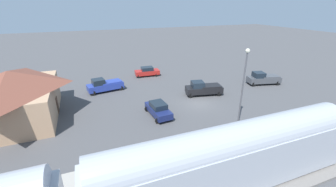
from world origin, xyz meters
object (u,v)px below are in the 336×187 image
Objects in this scene: pickup_charcoal at (263,78)px; light_pole_near_platform at (244,81)px; sedan_navy at (158,109)px; station_building at (13,95)px; pickup_blue at (105,85)px; pedestrian_waiting_far at (193,150)px; pedestrian_on_platform at (241,134)px; sedan_red at (147,71)px; pickup_black at (203,88)px.

pickup_charcoal is 17.05m from light_pole_near_platform.
sedan_navy is at bearing 51.38° from light_pole_near_platform.
pickup_charcoal is (-1.12, -35.98, -2.03)m from station_building.
pickup_charcoal is (-6.44, -25.39, 0.00)m from pickup_blue.
light_pole_near_platform is at bearing -128.62° from sedan_navy.
pedestrian_waiting_far is 0.20× the size of light_pole_near_platform.
pedestrian_on_platform reaches higher than sedan_navy.
sedan_red is 22.54m from light_pole_near_platform.
sedan_red is 0.82× the size of pickup_blue.
station_building is at bearing 56.05° from pedestrian_on_platform.
sedan_red is (24.64, 1.98, -0.40)m from pedestrian_on_platform.
sedan_navy is (9.14, -0.07, -0.40)m from pedestrian_waiting_far.
pedestrian_on_platform is at bearing -148.78° from sedan_navy.
pickup_black is 0.65× the size of light_pole_near_platform.
pickup_black is at bearing -93.64° from station_building.
pickup_black is at bearing 92.02° from pickup_charcoal.
light_pole_near_platform is at bearing 172.97° from pickup_black.
pedestrian_waiting_far is 24.39m from pickup_charcoal.
sedan_navy is (-4.28, 20.29, -0.15)m from pickup_charcoal.
sedan_navy is (-5.40, -15.69, -2.18)m from station_building.
pickup_blue is 0.65× the size of light_pole_near_platform.
light_pole_near_platform is at bearing -65.48° from pedestrian_waiting_far.
pedestrian_waiting_far is 9.05m from light_pole_near_platform.
pickup_black is 1.23× the size of sedan_navy.
pickup_charcoal is at bearing -91.78° from station_building.
pickup_blue is (-5.20, 8.40, 0.15)m from sedan_red.
pedestrian_on_platform is 12.98m from pickup_black.
pickup_charcoal is at bearing -56.60° from pedestrian_waiting_far.
station_building is 21.82m from sedan_red.
pedestrian_waiting_far is at bearing 114.52° from light_pole_near_platform.
pickup_blue is 0.99× the size of pickup_black.
pickup_black is at bearing -116.84° from pickup_blue.
sedan_navy is at bearing -154.58° from pickup_blue.
sedan_red is at bearing -7.66° from pedestrian_waiting_far.
pedestrian_waiting_far is (-14.54, -15.62, -1.77)m from station_building.
sedan_navy is (-10.72, -5.09, -0.15)m from pickup_blue.
station_building is at bearing 116.65° from pickup_blue.
pedestrian_waiting_far is 0.30× the size of pickup_blue.
pickup_black is at bearing -156.89° from sedan_red.
light_pole_near_platform is (-11.20, -22.95, 2.36)m from station_building.
pedestrian_waiting_far is 0.37× the size of sedan_navy.
sedan_red is 9.88m from pickup_blue.
pedestrian_waiting_far is (-0.42, 5.35, 0.00)m from pedestrian_on_platform.
station_building is 1.44× the size of light_pole_near_platform.
sedan_red is 13.11m from pickup_black.
pedestrian_on_platform is 5.43m from light_pole_near_platform.
sedan_navy is at bearing -109.00° from station_building.
pickup_blue is at bearing 28.10° from pedestrian_on_platform.
pickup_black reaches higher than pedestrian_on_platform.
pedestrian_waiting_far is at bearing 146.78° from pickup_black.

